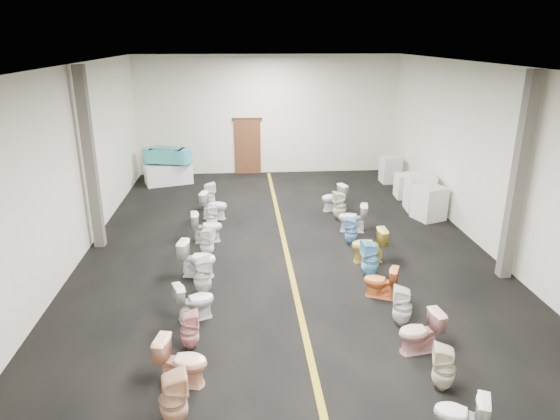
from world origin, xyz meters
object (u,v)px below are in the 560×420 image
at_px(toilet_left_7, 207,242).
at_px(toilet_right_4, 402,306).
at_px(appliance_crate_a, 429,203).
at_px(appliance_crate_d, 390,170).
at_px(toilet_left_1, 173,399).
at_px(display_table, 169,174).
at_px(toilet_left_2, 182,361).
at_px(toilet_left_6, 198,259).
at_px(toilet_left_8, 207,227).
at_px(toilet_left_9, 212,217).
at_px(toilet_right_3, 420,332).
at_px(toilet_right_8, 351,231).
at_px(toilet_left_3, 190,330).
at_px(toilet_right_1, 460,415).
at_px(toilet_left_11, 209,196).
at_px(appliance_crate_c, 406,186).
at_px(toilet_left_10, 214,205).
at_px(toilet_right_6, 370,259).
at_px(toilet_left_5, 202,276).
at_px(toilet_right_5, 380,282).
at_px(toilet_right_9, 353,218).
at_px(toilet_right_7, 369,245).
at_px(toilet_left_4, 195,301).
at_px(bathtub, 167,155).
at_px(appliance_crate_b, 420,192).
at_px(toilet_right_11, 334,198).
at_px(toilet_right_10, 340,205).

relative_size(toilet_left_7, toilet_right_4, 0.97).
bearing_deg(appliance_crate_a, appliance_crate_d, 90.00).
bearing_deg(toilet_left_1, display_table, -5.99).
relative_size(display_table, toilet_left_2, 2.05).
distance_m(toilet_left_6, toilet_left_8, 2.00).
bearing_deg(toilet_left_9, toilet_left_6, 175.92).
height_order(toilet_right_3, toilet_right_8, toilet_right_3).
distance_m(toilet_left_3, toilet_right_1, 4.43).
xyz_separation_m(toilet_left_6, toilet_left_11, (-0.00, 4.70, -0.00)).
height_order(appliance_crate_c, toilet_left_10, toilet_left_10).
bearing_deg(toilet_right_1, toilet_right_6, -155.45).
distance_m(toilet_left_8, toilet_right_8, 3.75).
distance_m(toilet_left_5, toilet_left_11, 5.55).
bearing_deg(toilet_left_11, toilet_left_3, 166.18).
bearing_deg(toilet_left_1, toilet_right_5, -62.50).
bearing_deg(toilet_left_3, toilet_left_7, -8.80).
bearing_deg(appliance_crate_c, toilet_right_9, -130.08).
xyz_separation_m(toilet_right_1, toilet_right_5, (-0.03, 3.83, -0.00)).
height_order(toilet_right_1, toilet_right_9, toilet_right_9).
height_order(toilet_right_3, toilet_right_7, toilet_right_7).
relative_size(display_table, toilet_left_4, 2.15).
height_order(toilet_left_7, toilet_left_8, toilet_left_8).
height_order(toilet_left_3, toilet_left_8, toilet_left_8).
bearing_deg(toilet_right_3, toilet_left_3, -104.65).
xyz_separation_m(toilet_left_2, toilet_right_9, (4.00, 6.12, -0.00)).
relative_size(appliance_crate_a, toilet_right_5, 1.41).
relative_size(toilet_left_2, toilet_right_3, 1.05).
bearing_deg(toilet_right_3, toilet_left_2, -91.11).
bearing_deg(appliance_crate_a, toilet_right_3, -111.56).
bearing_deg(toilet_left_1, toilet_right_6, -55.66).
xyz_separation_m(toilet_left_3, toilet_right_8, (3.74, 4.29, 0.01)).
height_order(bathtub, toilet_left_6, bathtub).
height_order(appliance_crate_d, toilet_right_5, appliance_crate_d).
height_order(display_table, toilet_left_11, toilet_left_11).
bearing_deg(toilet_left_4, appliance_crate_a, -72.85).
bearing_deg(display_table, toilet_right_8, -48.42).
distance_m(display_table, appliance_crate_d, 8.14).
distance_m(appliance_crate_b, toilet_right_3, 7.69).
xyz_separation_m(toilet_left_1, toilet_right_8, (3.79, 6.10, -0.07)).
bearing_deg(toilet_right_11, toilet_left_11, -116.43).
bearing_deg(toilet_right_6, toilet_left_7, -114.91).
bearing_deg(appliance_crate_d, toilet_right_7, -110.40).
bearing_deg(toilet_right_1, appliance_crate_a, -173.32).
xyz_separation_m(bathtub, toilet_left_8, (1.72, -5.64, -0.67)).
xyz_separation_m(toilet_right_1, toilet_right_10, (0.03, 8.49, 0.08)).
xyz_separation_m(toilet_left_4, toilet_left_8, (0.01, 3.82, 0.02)).
height_order(toilet_left_1, toilet_right_10, toilet_right_10).
relative_size(toilet_left_4, toilet_right_4, 0.98).
bearing_deg(toilet_right_1, toilet_left_1, -73.34).
relative_size(appliance_crate_a, toilet_right_10, 1.14).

